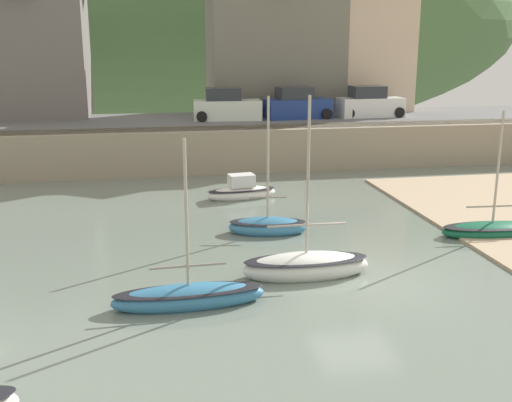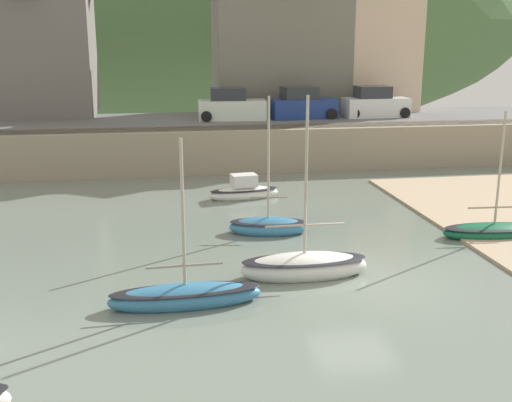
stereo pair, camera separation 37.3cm
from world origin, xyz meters
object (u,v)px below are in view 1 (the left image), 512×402
(rowboat_small_beached, at_px, (242,191))
(waterfront_building_right, at_px, (347,31))
(parked_car_end_of_row, at_px, (370,104))
(sailboat_tall_mast, at_px, (189,296))
(sailboat_far_left, at_px, (306,266))
(church_with_spire, at_px, (363,1))
(parked_car_by_wall, at_px, (297,105))
(sailboat_blue_trim, at_px, (492,230))
(waterfront_building_centre, at_px, (274,29))
(sailboat_white_hull, at_px, (268,226))
(parked_car_near_slipway, at_px, (226,107))
(waterfront_building_left, at_px, (25,41))

(rowboat_small_beached, bearing_deg, waterfront_building_right, 48.88)
(rowboat_small_beached, xyz_separation_m, parked_car_end_of_row, (9.88, 10.07, 2.89))
(sailboat_tall_mast, distance_m, sailboat_far_left, 4.10)
(church_with_spire, xyz_separation_m, rowboat_small_beached, (-12.18, -18.57, -9.63))
(sailboat_tall_mast, height_order, parked_car_end_of_row, sailboat_tall_mast)
(sailboat_far_left, relative_size, parked_car_by_wall, 1.36)
(sailboat_tall_mast, relative_size, sailboat_far_left, 0.84)
(waterfront_building_right, xyz_separation_m, sailboat_blue_trim, (-1.31, -21.91, -7.51))
(waterfront_building_right, height_order, sailboat_far_left, waterfront_building_right)
(waterfront_building_right, distance_m, sailboat_tall_mast, 30.23)
(rowboat_small_beached, xyz_separation_m, parked_car_by_wall, (5.13, 10.07, 2.89))
(rowboat_small_beached, height_order, parked_car_end_of_row, parked_car_end_of_row)
(waterfront_building_centre, xyz_separation_m, sailboat_far_left, (-4.14, -24.63, -7.57))
(sailboat_white_hull, relative_size, parked_car_end_of_row, 1.29)
(parked_car_end_of_row, bearing_deg, sailboat_far_left, -117.38)
(rowboat_small_beached, bearing_deg, church_with_spire, 49.28)
(church_with_spire, distance_m, sailboat_white_hull, 28.59)
(waterfront_building_centre, distance_m, rowboat_small_beached, 17.05)
(sailboat_tall_mast, bearing_deg, rowboat_small_beached, 72.06)
(parked_car_near_slipway, height_order, parked_car_end_of_row, same)
(sailboat_blue_trim, distance_m, parked_car_end_of_row, 17.72)
(sailboat_white_hull, xyz_separation_m, parked_car_end_of_row, (9.74, 15.56, 2.93))
(sailboat_blue_trim, distance_m, parked_car_near_slipway, 19.28)
(rowboat_small_beached, height_order, sailboat_far_left, sailboat_far_left)
(sailboat_blue_trim, xyz_separation_m, sailboat_white_hull, (-8.25, 1.85, 0.04))
(waterfront_building_left, relative_size, parked_car_near_slipway, 2.21)
(sailboat_tall_mast, distance_m, parked_car_near_slipway, 22.28)
(sailboat_white_hull, height_order, parked_car_end_of_row, sailboat_white_hull)
(sailboat_white_hull, relative_size, parked_car_by_wall, 1.26)
(sailboat_tall_mast, height_order, parked_car_near_slipway, sailboat_tall_mast)
(sailboat_white_hull, distance_m, parked_car_end_of_row, 18.58)
(sailboat_tall_mast, relative_size, parked_car_by_wall, 1.14)
(waterfront_building_left, bearing_deg, sailboat_far_left, -64.19)
(waterfront_building_left, bearing_deg, church_with_spire, 9.60)
(waterfront_building_right, bearing_deg, church_with_spire, 58.22)
(waterfront_building_left, relative_size, rowboat_small_beached, 2.72)
(waterfront_building_left, distance_m, waterfront_building_right, 21.18)
(sailboat_blue_trim, bearing_deg, waterfront_building_left, 135.66)
(parked_car_near_slipway, distance_m, parked_car_end_of_row, 9.20)
(sailboat_white_hull, bearing_deg, waterfront_building_left, 129.38)
(waterfront_building_centre, xyz_separation_m, rowboat_small_beached, (-4.59, -14.57, -7.58))
(rowboat_small_beached, bearing_deg, sailboat_tall_mast, -113.40)
(parked_car_by_wall, relative_size, parked_car_end_of_row, 1.02)
(sailboat_tall_mast, relative_size, sailboat_white_hull, 0.91)
(sailboat_far_left, xyz_separation_m, parked_car_near_slipway, (0.23, 20.13, 2.89))
(waterfront_building_left, distance_m, sailboat_far_left, 28.19)
(waterfront_building_left, relative_size, waterfront_building_centre, 0.86)
(waterfront_building_right, bearing_deg, sailboat_white_hull, -115.49)
(sailboat_blue_trim, bearing_deg, waterfront_building_right, 90.05)
(waterfront_building_centre, height_order, parked_car_end_of_row, waterfront_building_centre)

